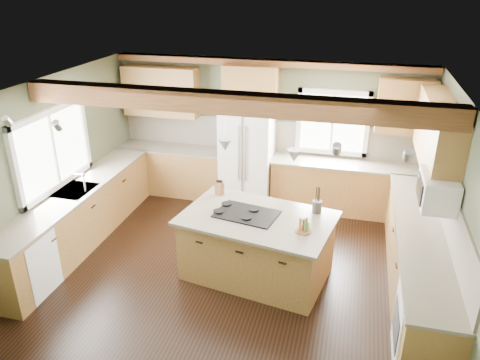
# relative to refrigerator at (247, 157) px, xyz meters

# --- Properties ---
(floor) EXTENTS (5.60, 5.60, 0.00)m
(floor) POSITION_rel_refrigerator_xyz_m (0.30, -2.12, -0.90)
(floor) COLOR black
(floor) RESTS_ON ground
(ceiling) EXTENTS (5.60, 5.60, 0.00)m
(ceiling) POSITION_rel_refrigerator_xyz_m (0.30, -2.12, 1.70)
(ceiling) COLOR silver
(ceiling) RESTS_ON wall_back
(wall_back) EXTENTS (5.60, 0.00, 5.60)m
(wall_back) POSITION_rel_refrigerator_xyz_m (0.30, 0.38, 0.40)
(wall_back) COLOR #484E37
(wall_back) RESTS_ON ground
(wall_left) EXTENTS (0.00, 5.00, 5.00)m
(wall_left) POSITION_rel_refrigerator_xyz_m (-2.50, -2.12, 0.40)
(wall_left) COLOR #484E37
(wall_left) RESTS_ON ground
(wall_right) EXTENTS (0.00, 5.00, 5.00)m
(wall_right) POSITION_rel_refrigerator_xyz_m (3.10, -2.12, 0.40)
(wall_right) COLOR #484E37
(wall_right) RESTS_ON ground
(ceiling_beam) EXTENTS (5.55, 0.26, 0.26)m
(ceiling_beam) POSITION_rel_refrigerator_xyz_m (0.30, -2.22, 1.57)
(ceiling_beam) COLOR #4E2916
(ceiling_beam) RESTS_ON ceiling
(soffit_trim) EXTENTS (5.55, 0.20, 0.10)m
(soffit_trim) POSITION_rel_refrigerator_xyz_m (0.30, 0.28, 1.64)
(soffit_trim) COLOR #4E2916
(soffit_trim) RESTS_ON ceiling
(backsplash_back) EXTENTS (5.58, 0.03, 0.58)m
(backsplash_back) POSITION_rel_refrigerator_xyz_m (0.30, 0.36, 0.31)
(backsplash_back) COLOR brown
(backsplash_back) RESTS_ON wall_back
(backsplash_right) EXTENTS (0.03, 3.70, 0.58)m
(backsplash_right) POSITION_rel_refrigerator_xyz_m (3.08, -2.07, 0.31)
(backsplash_right) COLOR brown
(backsplash_right) RESTS_ON wall_right
(base_cab_back_left) EXTENTS (2.02, 0.60, 0.88)m
(base_cab_back_left) POSITION_rel_refrigerator_xyz_m (-1.49, 0.08, -0.46)
(base_cab_back_left) COLOR brown
(base_cab_back_left) RESTS_ON floor
(counter_back_left) EXTENTS (2.06, 0.64, 0.04)m
(counter_back_left) POSITION_rel_refrigerator_xyz_m (-1.49, 0.08, 0.00)
(counter_back_left) COLOR #4E4839
(counter_back_left) RESTS_ON base_cab_back_left
(base_cab_back_right) EXTENTS (2.62, 0.60, 0.88)m
(base_cab_back_right) POSITION_rel_refrigerator_xyz_m (1.79, 0.08, -0.46)
(base_cab_back_right) COLOR brown
(base_cab_back_right) RESTS_ON floor
(counter_back_right) EXTENTS (2.66, 0.64, 0.04)m
(counter_back_right) POSITION_rel_refrigerator_xyz_m (1.79, 0.08, 0.00)
(counter_back_right) COLOR #4E4839
(counter_back_right) RESTS_ON base_cab_back_right
(base_cab_left) EXTENTS (0.60, 3.70, 0.88)m
(base_cab_left) POSITION_rel_refrigerator_xyz_m (-2.20, -2.07, -0.46)
(base_cab_left) COLOR brown
(base_cab_left) RESTS_ON floor
(counter_left) EXTENTS (0.64, 3.74, 0.04)m
(counter_left) POSITION_rel_refrigerator_xyz_m (-2.20, -2.07, 0.00)
(counter_left) COLOR #4E4839
(counter_left) RESTS_ON base_cab_left
(base_cab_right) EXTENTS (0.60, 3.70, 0.88)m
(base_cab_right) POSITION_rel_refrigerator_xyz_m (2.80, -2.07, -0.46)
(base_cab_right) COLOR brown
(base_cab_right) RESTS_ON floor
(counter_right) EXTENTS (0.64, 3.74, 0.04)m
(counter_right) POSITION_rel_refrigerator_xyz_m (2.80, -2.07, 0.00)
(counter_right) COLOR #4E4839
(counter_right) RESTS_ON base_cab_right
(upper_cab_back_left) EXTENTS (1.40, 0.35, 0.90)m
(upper_cab_back_left) POSITION_rel_refrigerator_xyz_m (-1.69, 0.21, 1.05)
(upper_cab_back_left) COLOR brown
(upper_cab_back_left) RESTS_ON wall_back
(upper_cab_over_fridge) EXTENTS (0.96, 0.35, 0.70)m
(upper_cab_over_fridge) POSITION_rel_refrigerator_xyz_m (-0.00, 0.21, 1.25)
(upper_cab_over_fridge) COLOR brown
(upper_cab_over_fridge) RESTS_ON wall_back
(upper_cab_right) EXTENTS (0.35, 2.20, 0.90)m
(upper_cab_right) POSITION_rel_refrigerator_xyz_m (2.92, -1.22, 1.05)
(upper_cab_right) COLOR brown
(upper_cab_right) RESTS_ON wall_right
(upper_cab_back_corner) EXTENTS (0.90, 0.35, 0.90)m
(upper_cab_back_corner) POSITION_rel_refrigerator_xyz_m (2.60, 0.21, 1.05)
(upper_cab_back_corner) COLOR brown
(upper_cab_back_corner) RESTS_ON wall_back
(window_left) EXTENTS (0.04, 1.60, 1.05)m
(window_left) POSITION_rel_refrigerator_xyz_m (-2.48, -2.07, 0.65)
(window_left) COLOR white
(window_left) RESTS_ON wall_left
(window_back) EXTENTS (1.10, 0.04, 1.00)m
(window_back) POSITION_rel_refrigerator_xyz_m (1.45, 0.36, 0.65)
(window_back) COLOR white
(window_back) RESTS_ON wall_back
(sink) EXTENTS (0.50, 0.65, 0.03)m
(sink) POSITION_rel_refrigerator_xyz_m (-2.20, -2.07, 0.01)
(sink) COLOR #262628
(sink) RESTS_ON counter_left
(faucet) EXTENTS (0.02, 0.02, 0.28)m
(faucet) POSITION_rel_refrigerator_xyz_m (-2.02, -2.07, 0.15)
(faucet) COLOR #B2B2B7
(faucet) RESTS_ON sink
(dishwasher) EXTENTS (0.60, 0.60, 0.84)m
(dishwasher) POSITION_rel_refrigerator_xyz_m (-2.19, -3.37, -0.47)
(dishwasher) COLOR white
(dishwasher) RESTS_ON floor
(oven) EXTENTS (0.60, 0.72, 0.84)m
(oven) POSITION_rel_refrigerator_xyz_m (2.79, -3.37, -0.47)
(oven) COLOR white
(oven) RESTS_ON floor
(microwave) EXTENTS (0.40, 0.70, 0.38)m
(microwave) POSITION_rel_refrigerator_xyz_m (2.88, -2.17, 0.65)
(microwave) COLOR white
(microwave) RESTS_ON wall_right
(pendant_left) EXTENTS (0.18, 0.18, 0.16)m
(pendant_left) POSITION_rel_refrigerator_xyz_m (0.21, -2.14, 0.98)
(pendant_left) COLOR #B2B2B7
(pendant_left) RESTS_ON ceiling
(pendant_right) EXTENTS (0.18, 0.18, 0.16)m
(pendant_right) POSITION_rel_refrigerator_xyz_m (1.15, -2.31, 0.98)
(pendant_right) COLOR #B2B2B7
(pendant_right) RESTS_ON ceiling
(refrigerator) EXTENTS (0.90, 0.74, 1.80)m
(refrigerator) POSITION_rel_refrigerator_xyz_m (0.00, 0.00, 0.00)
(refrigerator) COLOR white
(refrigerator) RESTS_ON floor
(island) EXTENTS (2.07, 1.48, 0.88)m
(island) POSITION_rel_refrigerator_xyz_m (0.68, -2.22, -0.46)
(island) COLOR brown
(island) RESTS_ON floor
(island_top) EXTENTS (2.22, 1.63, 0.04)m
(island_top) POSITION_rel_refrigerator_xyz_m (0.68, -2.22, 0.00)
(island_top) COLOR #4E4839
(island_top) RESTS_ON island
(cooktop) EXTENTS (0.91, 0.69, 0.02)m
(cooktop) POSITION_rel_refrigerator_xyz_m (0.52, -2.19, 0.03)
(cooktop) COLOR black
(cooktop) RESTS_ON island_top
(knife_block) EXTENTS (0.14, 0.12, 0.19)m
(knife_block) POSITION_rel_refrigerator_xyz_m (-0.02, -1.67, 0.11)
(knife_block) COLOR brown
(knife_block) RESTS_ON island_top
(utensil_crock) EXTENTS (0.16, 0.16, 0.17)m
(utensil_crock) POSITION_rel_refrigerator_xyz_m (1.44, -1.89, 0.11)
(utensil_crock) COLOR #473F38
(utensil_crock) RESTS_ON island_top
(bottle_tray) EXTENTS (0.23, 0.23, 0.20)m
(bottle_tray) POSITION_rel_refrigerator_xyz_m (1.33, -2.46, 0.12)
(bottle_tray) COLOR brown
(bottle_tray) RESTS_ON island_top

